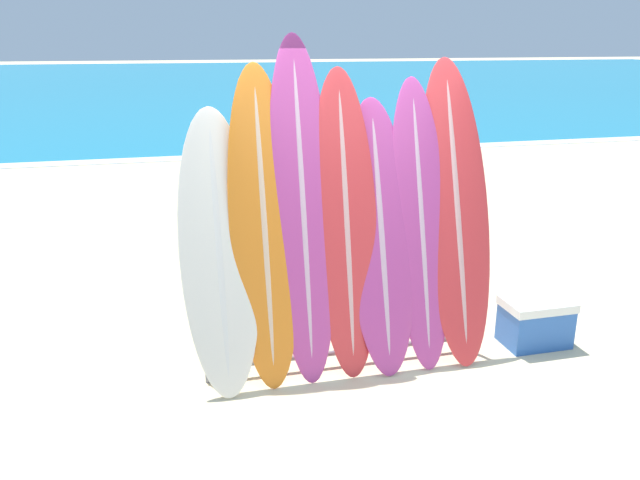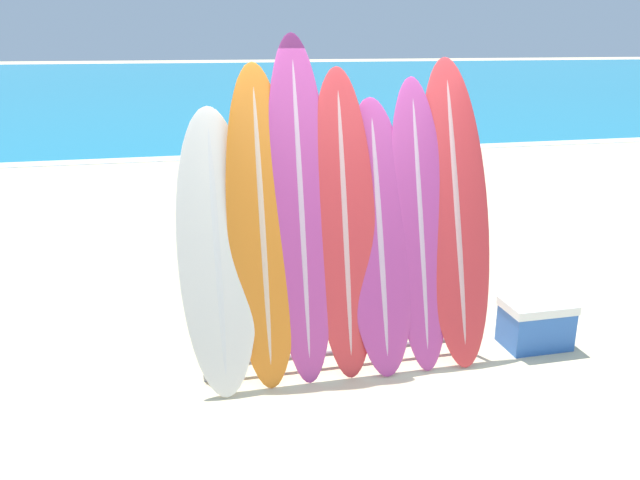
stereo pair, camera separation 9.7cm
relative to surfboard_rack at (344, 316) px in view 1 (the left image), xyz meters
The scene contains 13 objects.
ground_plane 0.61m from the surfboard_rack, 61.68° to the right, with size 160.00×160.00×0.00m, color beige.
ocean_water 39.14m from the surfboard_rack, 89.72° to the left, with size 120.00×60.00×0.01m.
surfboard_rack is the anchor object (origin of this frame).
surfboard_slot_0 1.14m from the surfboard_rack, behind, with size 0.59×0.75×2.10m.
surfboard_slot_1 0.98m from the surfboard_rack, behind, with size 0.52×0.70×2.41m.
surfboard_slot_2 0.93m from the surfboard_rack, 164.12° to the left, with size 0.50×0.72×2.62m.
surfboard_slot_3 0.75m from the surfboard_rack, 71.26° to the left, with size 0.51×0.65×2.38m.
surfboard_slot_4 0.70m from the surfboard_rack, ahead, with size 0.56×0.74×2.14m.
surfboard_slot_5 0.96m from the surfboard_rack, ahead, with size 0.48×0.74×2.29m.
surfboard_slot_6 1.24m from the surfboard_rack, ahead, with size 0.58×0.85×2.44m.
person_near_water 7.92m from the surfboard_rack, 86.14° to the left, with size 0.30×0.24×1.78m.
person_mid_beach 4.59m from the surfboard_rack, 92.08° to the left, with size 0.22×0.28×1.67m.
cooler_box 1.75m from the surfboard_rack, ahead, with size 0.58×0.38×0.42m.
Camera 1 is at (-1.50, -4.03, 2.56)m, focal length 35.00 mm.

